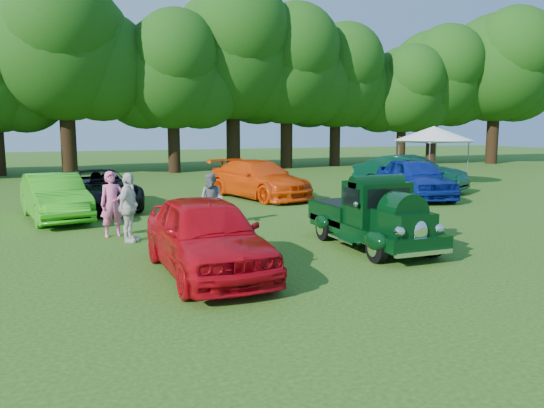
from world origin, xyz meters
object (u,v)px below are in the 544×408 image
object	(u,v)px
canopy_tent	(434,134)
back_car_lime	(55,197)
back_car_black	(99,189)
red_convertible	(206,235)
back_car_orange	(259,179)
back_car_blue	(415,178)
spectator_pink	(112,204)
hero_pickup	(372,218)
spectator_grey	(212,200)
spectator_white	(129,208)
back_car_green	(409,173)

from	to	relation	value
canopy_tent	back_car_lime	bearing A→B (deg)	-166.08
back_car_black	red_convertible	bearing A→B (deg)	-88.00
back_car_orange	back_car_blue	size ratio (longest dim) A/B	1.10
back_car_orange	spectator_pink	bearing A→B (deg)	-152.65
hero_pickup	back_car_black	world-z (taller)	hero_pickup
back_car_orange	spectator_pink	size ratio (longest dim) A/B	3.06
back_car_lime	spectator_grey	distance (m)	5.28
back_car_blue	spectator_pink	distance (m)	13.00
back_car_black	canopy_tent	distance (m)	17.16
back_car_orange	spectator_white	distance (m)	9.25
hero_pickup	red_convertible	distance (m)	4.51
hero_pickup	back_car_lime	world-z (taller)	hero_pickup
hero_pickup	back_car_black	size ratio (longest dim) A/B	0.82
hero_pickup	back_car_black	bearing A→B (deg)	123.41
back_car_black	spectator_pink	size ratio (longest dim) A/B	2.89
back_car_black	back_car_orange	distance (m)	6.53
hero_pickup	spectator_grey	world-z (taller)	hero_pickup
spectator_white	spectator_pink	bearing A→B (deg)	49.23
hero_pickup	canopy_tent	size ratio (longest dim) A/B	1.02
spectator_white	back_car_green	bearing A→B (deg)	-35.43
back_car_orange	back_car_green	world-z (taller)	back_car_green
red_convertible	back_car_blue	world-z (taller)	back_car_blue
red_convertible	back_car_black	world-z (taller)	red_convertible
back_car_orange	back_car_black	bearing A→B (deg)	170.90
spectator_pink	spectator_grey	size ratio (longest dim) A/B	1.11
back_car_black	canopy_tent	world-z (taller)	canopy_tent
canopy_tent	back_car_black	bearing A→B (deg)	-171.05
hero_pickup	spectator_white	world-z (taller)	spectator_white
back_car_lime	back_car_black	distance (m)	2.38
back_car_orange	hero_pickup	bearing A→B (deg)	-109.21
spectator_white	canopy_tent	size ratio (longest dim) A/B	0.43
red_convertible	spectator_grey	world-z (taller)	spectator_grey
hero_pickup	back_car_lime	distance (m)	10.22
back_car_lime	canopy_tent	distance (m)	18.95
back_car_blue	canopy_tent	world-z (taller)	canopy_tent
red_convertible	back_car_black	xyz separation A→B (m)	(-1.49, 9.82, -0.07)
red_convertible	back_car_black	size ratio (longest dim) A/B	0.90
back_car_black	back_car_green	world-z (taller)	back_car_green
red_convertible	back_car_orange	bearing A→B (deg)	63.18
back_car_lime	hero_pickup	bearing A→B (deg)	-54.22
spectator_pink	back_car_blue	bearing A→B (deg)	8.48
back_car_lime	spectator_grey	xyz separation A→B (m)	(4.40, -2.92, 0.06)
back_car_black	back_car_blue	size ratio (longest dim) A/B	1.04
red_convertible	canopy_tent	world-z (taller)	canopy_tent
back_car_blue	back_car_orange	bearing A→B (deg)	170.95
red_convertible	spectator_white	distance (m)	3.82
back_car_orange	back_car_blue	world-z (taller)	back_car_blue
back_car_lime	canopy_tent	xyz separation A→B (m)	(18.31, 4.54, 1.88)
back_car_lime	back_car_green	size ratio (longest dim) A/B	0.88
back_car_black	spectator_white	distance (m)	6.19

